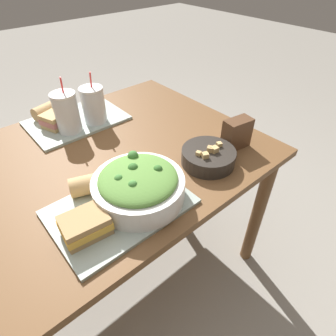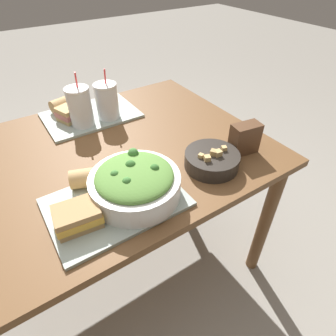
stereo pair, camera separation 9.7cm
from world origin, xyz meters
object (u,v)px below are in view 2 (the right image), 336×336
(sandwich_far, at_px, (72,112))
(drink_cup_red, at_px, (107,102))
(drink_cup_dark, at_px, (80,108))
(soup_bowl, at_px, (212,160))
(baguette_near, at_px, (95,177))
(baguette_far, at_px, (66,103))
(chip_bag, at_px, (245,139))
(salad_bowl, at_px, (135,182))
(sandwich_near, at_px, (77,216))

(sandwich_far, height_order, drink_cup_red, drink_cup_red)
(drink_cup_dark, height_order, drink_cup_red, drink_cup_dark)
(soup_bowl, bearing_deg, baguette_near, 161.87)
(baguette_far, xyz_separation_m, drink_cup_dark, (0.02, -0.19, 0.05))
(soup_bowl, distance_m, drink_cup_red, 0.57)
(baguette_near, height_order, drink_cup_dark, drink_cup_dark)
(drink_cup_red, relative_size, chip_bag, 1.85)
(salad_bowl, relative_size, baguette_far, 1.93)
(baguette_far, bearing_deg, sandwich_near, 149.97)
(sandwich_far, relative_size, drink_cup_red, 0.64)
(salad_bowl, xyz_separation_m, drink_cup_red, (0.14, 0.53, 0.02))
(drink_cup_dark, distance_m, drink_cup_red, 0.13)
(baguette_far, distance_m, chip_bag, 0.87)
(salad_bowl, xyz_separation_m, baguette_far, (-0.00, 0.72, -0.02))
(sandwich_near, bearing_deg, drink_cup_dark, 75.16)
(soup_bowl, xyz_separation_m, drink_cup_dark, (-0.30, 0.54, 0.06))
(soup_bowl, height_order, sandwich_near, soup_bowl)
(baguette_near, height_order, sandwich_far, same)
(baguette_near, bearing_deg, sandwich_far, 10.54)
(baguette_near, bearing_deg, soup_bowl, -88.01)
(sandwich_near, height_order, baguette_far, same)
(sandwich_near, relative_size, baguette_far, 0.94)
(sandwich_far, height_order, drink_cup_dark, drink_cup_dark)
(sandwich_near, bearing_deg, drink_cup_red, 64.72)
(sandwich_near, distance_m, drink_cup_red, 0.65)
(soup_bowl, relative_size, baguette_far, 1.34)
(soup_bowl, height_order, baguette_far, soup_bowl)
(salad_bowl, height_order, chip_bag, salad_bowl)
(drink_cup_red, height_order, chip_bag, drink_cup_red)
(chip_bag, bearing_deg, salad_bowl, -172.20)
(sandwich_far, bearing_deg, chip_bag, -71.62)
(sandwich_far, relative_size, chip_bag, 1.19)
(drink_cup_dark, relative_size, drink_cup_red, 1.05)
(sandwich_far, bearing_deg, drink_cup_dark, -93.29)
(drink_cup_red, bearing_deg, drink_cup_dark, -180.00)
(sandwich_far, distance_m, chip_bag, 0.79)
(soup_bowl, bearing_deg, salad_bowl, 177.78)
(sandwich_far, xyz_separation_m, drink_cup_red, (0.15, -0.08, 0.04))
(baguette_far, height_order, drink_cup_dark, drink_cup_dark)
(soup_bowl, bearing_deg, baguette_far, 113.24)
(salad_bowl, distance_m, baguette_near, 0.15)
(baguette_far, height_order, chip_bag, chip_bag)
(baguette_far, bearing_deg, salad_bowl, 165.10)
(salad_bowl, relative_size, soup_bowl, 1.44)
(soup_bowl, xyz_separation_m, sandwich_near, (-0.51, -0.01, 0.01))
(soup_bowl, distance_m, baguette_near, 0.43)
(drink_cup_red, bearing_deg, baguette_far, 127.04)
(salad_bowl, height_order, baguette_far, salad_bowl)
(sandwich_far, bearing_deg, soup_bowl, -82.63)
(baguette_near, distance_m, chip_bag, 0.59)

